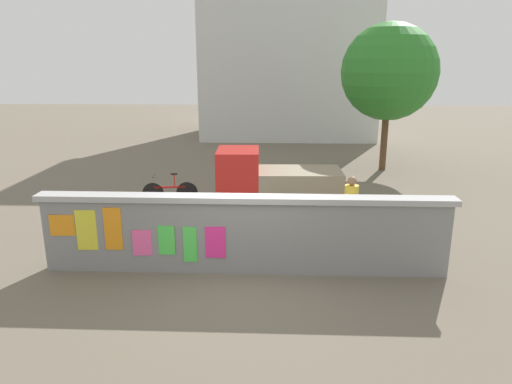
{
  "coord_description": "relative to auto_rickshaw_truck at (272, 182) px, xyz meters",
  "views": [
    {
      "loc": [
        0.63,
        -9.16,
        4.35
      ],
      "look_at": [
        0.19,
        1.3,
        1.39
      ],
      "focal_mm": 33.03,
      "sensor_mm": 36.0,
      "label": 1
    }
  ],
  "objects": [
    {
      "name": "bicycle_far",
      "position": [
        3.15,
        -3.05,
        -0.54
      ],
      "size": [
        1.7,
        0.44,
        0.95
      ],
      "color": "black",
      "rests_on": "ground"
    },
    {
      "name": "person_walking",
      "position": [
        1.95,
        -2.21,
        0.09
      ],
      "size": [
        0.38,
        0.38,
        1.62
      ],
      "color": "#D83F72",
      "rests_on": "ground"
    },
    {
      "name": "tree_roadside",
      "position": [
        4.45,
        5.61,
        2.97
      ],
      "size": [
        3.73,
        3.73,
        5.75
      ],
      "color": "brown",
      "rests_on": "ground"
    },
    {
      "name": "bicycle_near",
      "position": [
        -3.2,
        0.7,
        -0.54
      ],
      "size": [
        1.7,
        0.44,
        0.95
      ],
      "color": "black",
      "rests_on": "ground"
    },
    {
      "name": "building_background",
      "position": [
        0.75,
        14.87,
        3.56
      ],
      "size": [
        9.86,
        6.53,
        8.89
      ],
      "color": "silver",
      "rests_on": "ground"
    },
    {
      "name": "poster_wall",
      "position": [
        -0.56,
        -4.17,
        -0.04
      ],
      "size": [
        8.6,
        0.42,
        1.67
      ],
      "color": "gray",
      "rests_on": "ground"
    },
    {
      "name": "auto_rickshaw_truck",
      "position": [
        0.0,
        0.0,
        0.0
      ],
      "size": [
        3.65,
        1.61,
        1.85
      ],
      "color": "black",
      "rests_on": "ground"
    },
    {
      "name": "ground",
      "position": [
        -0.55,
        3.83,
        -0.9
      ],
      "size": [
        60.0,
        60.0,
        0.0
      ],
      "primitive_type": "plane",
      "color": "#6B6051"
    },
    {
      "name": "motorcycle",
      "position": [
        -3.95,
        -2.62,
        -0.44
      ],
      "size": [
        1.9,
        0.56,
        0.87
      ],
      "color": "black",
      "rests_on": "ground"
    }
  ]
}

